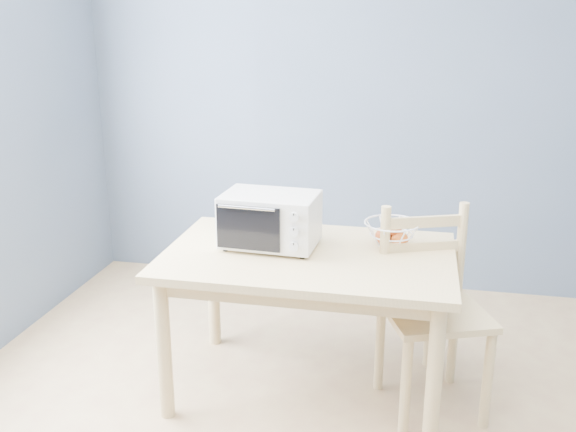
% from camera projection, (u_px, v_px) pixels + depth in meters
% --- Properties ---
extents(room, '(4.01, 4.51, 2.61)m').
position_uv_depth(room, '(324.00, 185.00, 2.18)').
color(room, tan).
rests_on(room, ground).
extents(dining_table, '(1.40, 0.90, 0.75)m').
position_uv_depth(dining_table, '(308.00, 272.00, 3.14)').
color(dining_table, '#E0C186').
rests_on(dining_table, ground).
extents(toaster_oven, '(0.48, 0.36, 0.27)m').
position_uv_depth(toaster_oven, '(266.00, 219.00, 3.16)').
color(toaster_oven, beige).
rests_on(toaster_oven, dining_table).
extents(fruit_basket, '(0.34, 0.34, 0.14)m').
position_uv_depth(fruit_basket, '(392.00, 233.00, 3.18)').
color(fruit_basket, white).
rests_on(fruit_basket, dining_table).
extents(dining_chair, '(0.59, 0.59, 0.98)m').
position_uv_depth(dining_chair, '(431.00, 313.00, 3.08)').
color(dining_chair, '#E0C186').
rests_on(dining_chair, ground).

